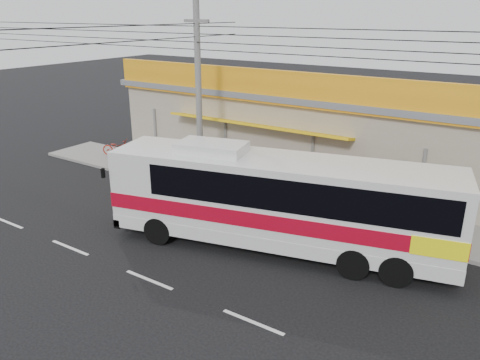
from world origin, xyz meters
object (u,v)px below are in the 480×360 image
object	(u,v)px
motorbike_red	(118,148)
utility_pole	(197,37)
coach_bus	(284,198)
motorbike_dark	(148,153)

from	to	relation	value
motorbike_red	utility_pole	size ratio (longest dim) A/B	0.06
coach_bus	motorbike_red	size ratio (longest dim) A/B	6.72
motorbike_dark	utility_pole	bearing A→B (deg)	-89.55
coach_bus	utility_pole	world-z (taller)	utility_pole
coach_bus	motorbike_red	bearing A→B (deg)	147.69
motorbike_red	coach_bus	bearing A→B (deg)	-132.66
motorbike_red	utility_pole	distance (m)	10.07
coach_bus	motorbike_dark	world-z (taller)	coach_bus
coach_bus	motorbike_red	distance (m)	14.46
motorbike_dark	coach_bus	bearing A→B (deg)	-93.76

